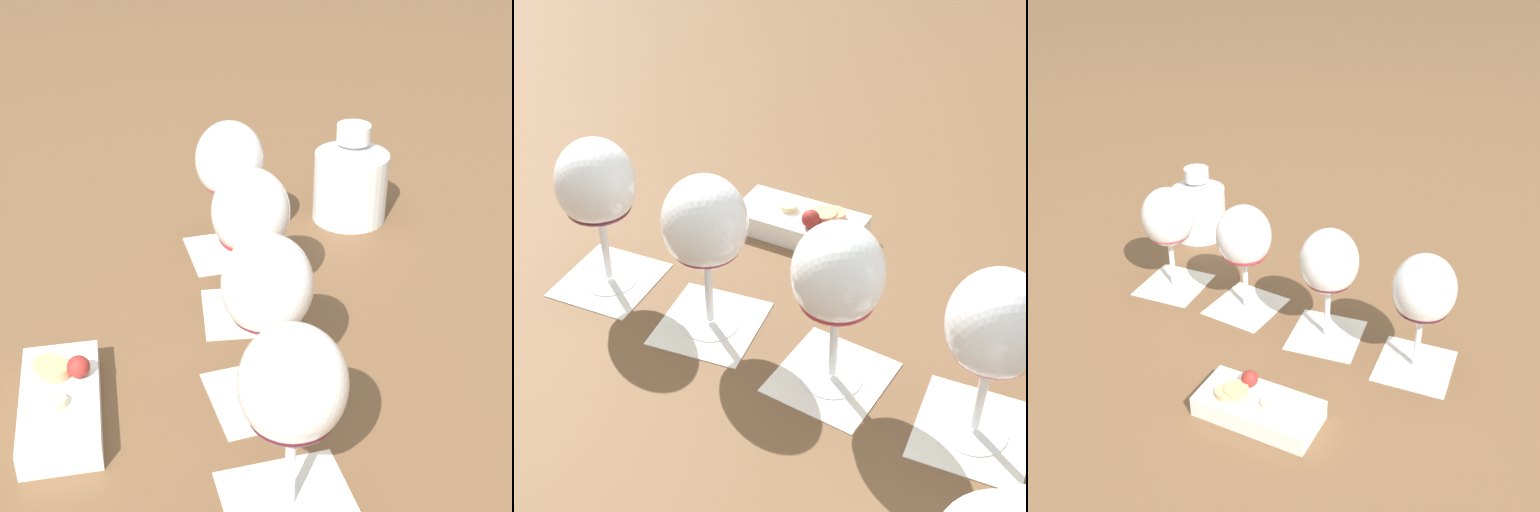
{
  "view_description": "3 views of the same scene",
  "coord_description": "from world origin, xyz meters",
  "views": [
    {
      "loc": [
        0.52,
        0.52,
        0.56
      ],
      "look_at": [
        0.0,
        0.0,
        0.13
      ],
      "focal_mm": 55.0,
      "sensor_mm": 36.0,
      "label": 1
    },
    {
      "loc": [
        -0.64,
        0.06,
        0.6
      ],
      "look_at": [
        0.0,
        0.0,
        0.13
      ],
      "focal_mm": 55.0,
      "sensor_mm": 36.0,
      "label": 2
    },
    {
      "loc": [
        0.89,
        -0.1,
        0.63
      ],
      "look_at": [
        0.0,
        0.0,
        0.13
      ],
      "focal_mm": 45.0,
      "sensor_mm": 36.0,
      "label": 3
    }
  ],
  "objects": [
    {
      "name": "wine_glass_3",
      "position": [
        0.15,
        0.19,
        0.13
      ],
      "size": [
        0.09,
        0.09,
        0.19
      ],
      "color": "white",
      "rests_on": "tasting_card_3"
    },
    {
      "name": "wine_glass_0",
      "position": [
        -0.13,
        -0.19,
        0.13
      ],
      "size": [
        0.09,
        0.09,
        0.19
      ],
      "color": "white",
      "rests_on": "tasting_card_0"
    },
    {
      "name": "ground_plane",
      "position": [
        0.0,
        0.0,
        0.0
      ],
      "size": [
        8.0,
        8.0,
        0.0
      ],
      "primitive_type": "plane",
      "color": "brown"
    },
    {
      "name": "snack_dish",
      "position": [
        0.23,
        -0.06,
        0.02
      ],
      "size": [
        0.16,
        0.19,
        0.05
      ],
      "color": "white",
      "rests_on": "ground_plane"
    },
    {
      "name": "tasting_card_0",
      "position": [
        -0.13,
        -0.19,
        0.0
      ],
      "size": [
        0.16,
        0.15,
        0.0
      ],
      "color": "silver",
      "rests_on": "ground_plane"
    },
    {
      "name": "tasting_card_1",
      "position": [
        -0.05,
        -0.06,
        0.0
      ],
      "size": [
        0.16,
        0.16,
        0.0
      ],
      "color": "silver",
      "rests_on": "ground_plane"
    },
    {
      "name": "wine_glass_1",
      "position": [
        -0.05,
        -0.06,
        0.13
      ],
      "size": [
        0.09,
        0.09,
        0.19
      ],
      "color": "white",
      "rests_on": "tasting_card_1"
    },
    {
      "name": "tasting_card_2",
      "position": [
        0.05,
        0.07,
        0.0
      ],
      "size": [
        0.16,
        0.15,
        0.0
      ],
      "color": "silver",
      "rests_on": "ground_plane"
    },
    {
      "name": "wine_glass_2",
      "position": [
        0.05,
        0.07,
        0.13
      ],
      "size": [
        0.09,
        0.09,
        0.19
      ],
      "color": "white",
      "rests_on": "tasting_card_2"
    },
    {
      "name": "tasting_card_3",
      "position": [
        0.15,
        0.19,
        0.0
      ],
      "size": [
        0.16,
        0.16,
        0.0
      ],
      "color": "silver",
      "rests_on": "ground_plane"
    }
  ]
}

